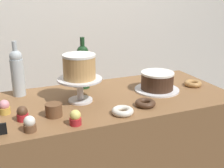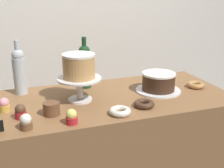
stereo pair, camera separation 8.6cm
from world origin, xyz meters
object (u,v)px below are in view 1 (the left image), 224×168
chocolate_round_cake (157,80)px  donut_maple (193,84)px  wine_bottle_clear (17,72)px  cupcake_lemon (75,118)px  cake_stand_pedestal (80,86)px  donut_sugar (123,111)px  white_layer_cake (79,66)px  wine_bottle_green (83,66)px  cupcake_chocolate (22,114)px  cupcake_vanilla (30,124)px  donut_chocolate (145,103)px  cookie_stack (54,110)px  cupcake_strawberry (4,107)px

chocolate_round_cake → donut_maple: size_ratio=1.82×
wine_bottle_clear → cupcake_lemon: bearing=-68.1°
cake_stand_pedestal → donut_sugar: cake_stand_pedestal is taller
white_layer_cake → wine_bottle_green: size_ratio=0.56×
cake_stand_pedestal → cupcake_chocolate: bearing=-157.7°
cupcake_vanilla → donut_sugar: (0.46, 0.01, -0.02)m
donut_maple → donut_sugar: same height
cake_stand_pedestal → white_layer_cake: bearing=-90.0°
cake_stand_pedestal → donut_chocolate: size_ratio=2.21×
wine_bottle_green → chocolate_round_cake: bearing=-28.3°
donut_chocolate → donut_sugar: 0.17m
cupcake_chocolate → cookie_stack: bearing=-3.2°
donut_chocolate → cookie_stack: cookie_stack is taller
donut_maple → donut_sugar: (-0.61, -0.23, 0.00)m
cake_stand_pedestal → white_layer_cake: size_ratio=1.37×
cupcake_vanilla → white_layer_cake: bearing=40.2°
white_layer_cake → cupcake_lemon: bearing=-110.8°
donut_maple → donut_chocolate: bearing=-158.1°
white_layer_cake → cupcake_vanilla: (-0.31, -0.26, -0.17)m
wine_bottle_green → cupcake_chocolate: (-0.41, -0.35, -0.11)m
cupcake_lemon → donut_maple: size_ratio=0.66×
donut_sugar → wine_bottle_green: bearing=97.6°
chocolate_round_cake → donut_maple: (0.26, -0.02, -0.05)m
wine_bottle_clear → wine_bottle_green: bearing=-1.7°
donut_chocolate → donut_sugar: size_ratio=1.00×
white_layer_cake → donut_maple: (0.76, -0.02, -0.19)m
donut_sugar → cookie_stack: 0.35m
white_layer_cake → cupcake_chocolate: white_layer_cake is taller
white_layer_cake → chocolate_round_cake: (0.49, -0.00, -0.14)m
wine_bottle_green → cupcake_lemon: size_ratio=4.38×
wine_bottle_clear → cupcake_chocolate: size_ratio=4.38×
chocolate_round_cake → cookie_stack: (-0.67, -0.14, -0.03)m
donut_sugar → donut_chocolate: bearing=17.5°
white_layer_cake → donut_chocolate: white_layer_cake is taller
white_layer_cake → cupcake_chocolate: 0.39m
cupcake_chocolate → white_layer_cake: bearing=22.3°
cupcake_chocolate → donut_maple: cupcake_chocolate is taller
white_layer_cake → donut_maple: size_ratio=1.62×
cake_stand_pedestal → cupcake_vanilla: (-0.31, -0.26, -0.06)m
cupcake_chocolate → donut_sugar: (0.48, -0.12, -0.02)m
wine_bottle_green → cupcake_vanilla: size_ratio=4.38×
donut_chocolate → chocolate_round_cake: bearing=46.8°
cupcake_chocolate → donut_chocolate: (0.64, -0.07, -0.02)m
wine_bottle_green → donut_maple: (0.67, -0.24, -0.13)m
cupcake_vanilla → cupcake_chocolate: same height
wine_bottle_clear → cupcake_strawberry: wine_bottle_clear is taller
wine_bottle_clear → donut_chocolate: bearing=-35.0°
wine_bottle_clear → cookie_stack: (0.13, -0.37, -0.11)m
cake_stand_pedestal → wine_bottle_green: size_ratio=0.76×
cupcake_lemon → donut_maple: (0.86, 0.26, -0.02)m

